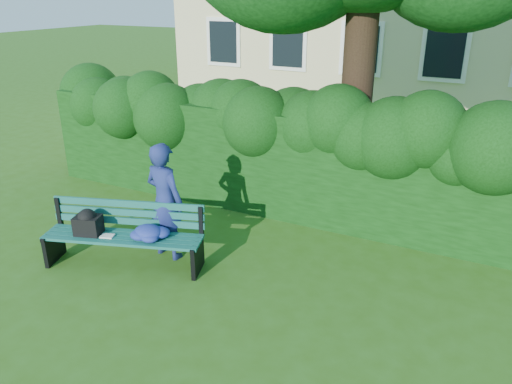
% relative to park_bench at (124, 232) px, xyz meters
% --- Properties ---
extents(ground, '(80.00, 80.00, 0.00)m').
position_rel_park_bench_xyz_m(ground, '(1.46, 0.60, -0.51)').
color(ground, '#2F5814').
rests_on(ground, ground).
extents(hedge, '(10.00, 1.00, 1.80)m').
position_rel_park_bench_xyz_m(hedge, '(1.46, 2.80, 0.39)').
color(hedge, black).
rests_on(hedge, ground).
extents(park_bench, '(2.28, 1.22, 0.89)m').
position_rel_park_bench_xyz_m(park_bench, '(0.00, 0.00, 0.00)').
color(park_bench, '#0D4542').
rests_on(park_bench, ground).
extents(man_reading, '(0.68, 0.49, 1.72)m').
position_rel_park_bench_xyz_m(man_reading, '(0.36, 0.49, 0.36)').
color(man_reading, navy).
rests_on(man_reading, ground).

